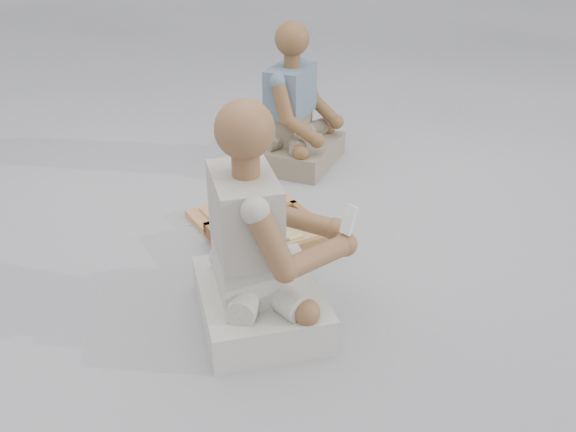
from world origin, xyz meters
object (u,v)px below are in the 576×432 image
carved_panel (249,215)px  companion (296,119)px  tool_tray (269,236)px  craftsman (258,252)px

carved_panel → companion: bearing=43.5°
companion → tool_tray: bearing=15.2°
craftsman → carved_panel: bearing=171.7°
carved_panel → craftsman: size_ratio=0.61×
carved_panel → craftsman: bearing=-111.7°
tool_tray → companion: bearing=54.8°
companion → craftsman: bearing=17.0°
carved_panel → tool_tray: (-0.03, -0.30, 0.04)m
carved_panel → companion: companion is taller
tool_tray → craftsman: (-0.27, -0.47, 0.24)m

